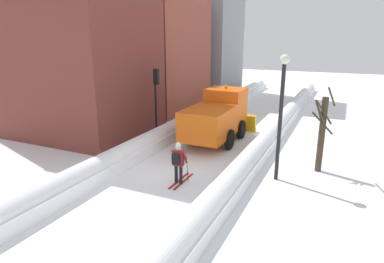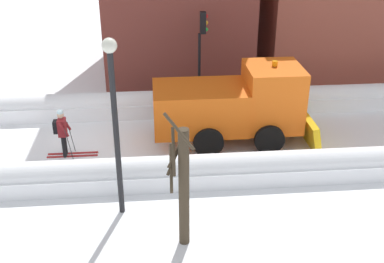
{
  "view_description": "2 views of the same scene",
  "coord_description": "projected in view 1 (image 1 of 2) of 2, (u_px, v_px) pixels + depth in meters",
  "views": [
    {
      "loc": [
        6.44,
        -11.66,
        5.92
      ],
      "look_at": [
        -0.4,
        3.02,
        1.28
      ],
      "focal_mm": 31.08,
      "sensor_mm": 36.0,
      "label": 1
    },
    {
      "loc": [
        16.0,
        2.86,
        8.49
      ],
      "look_at": [
        0.95,
        4.2,
        0.96
      ],
      "focal_mm": 44.87,
      "sensor_mm": 36.0,
      "label": 2
    }
  ],
  "objects": [
    {
      "name": "bare_tree_near",
      "position": [
        322.0,
        132.0,
        14.67
      ],
      "size": [
        0.96,
        0.75,
        3.93
      ],
      "color": "#3E3325",
      "rests_on": "ground"
    },
    {
      "name": "skier",
      "position": [
        178.0,
        161.0,
        13.6
      ],
      "size": [
        0.62,
        1.8,
        1.81
      ],
      "color": "black",
      "rests_on": "ground"
    },
    {
      "name": "traffic_light_pole",
      "position": [
        156.0,
        90.0,
        19.46
      ],
      "size": [
        0.28,
        0.42,
        4.12
      ],
      "color": "black",
      "rests_on": "ground"
    },
    {
      "name": "plow_truck",
      "position": [
        217.0,
        116.0,
        19.19
      ],
      "size": [
        3.2,
        5.98,
        3.12
      ],
      "color": "orange",
      "rests_on": "ground"
    },
    {
      "name": "ground_plane",
      "position": [
        239.0,
        125.0,
        23.12
      ],
      "size": [
        80.0,
        80.0,
        0.0
      ],
      "primitive_type": "plane",
      "color": "white"
    },
    {
      "name": "snowbank_right",
      "position": [
        280.0,
        123.0,
        21.87
      ],
      "size": [
        1.1,
        36.0,
        1.0
      ],
      "color": "white",
      "rests_on": "ground"
    },
    {
      "name": "building_brick_near",
      "position": [
        73.0,
        36.0,
        20.02
      ],
      "size": [
        8.76,
        6.92,
        11.84
      ],
      "color": "brown",
      "rests_on": "ground"
    },
    {
      "name": "snowbank_left",
      "position": [
        203.0,
        115.0,
        24.12
      ],
      "size": [
        1.1,
        36.0,
        1.04
      ],
      "color": "white",
      "rests_on": "ground"
    },
    {
      "name": "building_brick_mid",
      "position": [
        149.0,
        52.0,
        27.73
      ],
      "size": [
        7.91,
        8.32,
        9.35
      ],
      "color": "brown",
      "rests_on": "ground"
    },
    {
      "name": "building_concrete_far",
      "position": [
        194.0,
        10.0,
        34.48
      ],
      "size": [
        9.02,
        7.1,
        17.21
      ],
      "color": "gray",
      "rests_on": "ground"
    },
    {
      "name": "street_lamp",
      "position": [
        281.0,
        103.0,
        13.4
      ],
      "size": [
        0.4,
        0.4,
        5.26
      ],
      "color": "black",
      "rests_on": "ground"
    }
  ]
}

